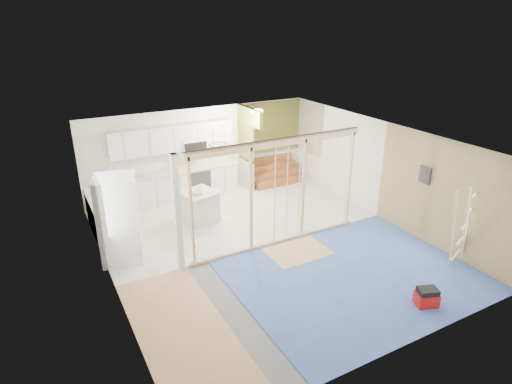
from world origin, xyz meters
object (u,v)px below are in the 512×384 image
ladder (461,227)px  fridge (119,219)px  toolbox (427,298)px  island (200,207)px

ladder → fridge: bearing=134.8°
fridge → toolbox: size_ratio=4.13×
fridge → toolbox: 6.43m
toolbox → ladder: size_ratio=0.26×
island → toolbox: bearing=-80.1°
island → toolbox: size_ratio=2.20×
toolbox → ladder: 1.97m
island → toolbox: 5.90m
toolbox → ladder: ladder is taller
island → ladder: size_ratio=0.57×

